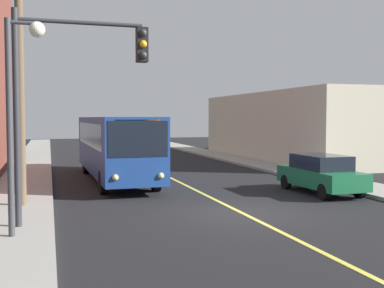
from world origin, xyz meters
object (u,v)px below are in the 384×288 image
(parked_car_green, at_px, (321,173))
(traffic_signal_left_corner, at_px, (74,77))
(street_lamp_left, at_px, (18,95))
(fire_hydrant, at_px, (322,170))
(utility_pole_near, at_px, (19,23))
(city_bus, at_px, (115,145))

(parked_car_green, relative_size, traffic_signal_left_corner, 0.73)
(parked_car_green, bearing_deg, street_lamp_left, -158.27)
(street_lamp_left, distance_m, fire_hydrant, 16.05)
(utility_pole_near, relative_size, street_lamp_left, 2.08)
(traffic_signal_left_corner, bearing_deg, fire_hydrant, 28.61)
(parked_car_green, bearing_deg, utility_pole_near, -179.51)
(city_bus, bearing_deg, parked_car_green, -40.73)
(city_bus, distance_m, fire_hydrant, 10.46)
(city_bus, distance_m, traffic_signal_left_corner, 10.75)
(parked_car_green, bearing_deg, traffic_signal_left_corner, -160.93)
(street_lamp_left, bearing_deg, traffic_signal_left_corner, 37.92)
(street_lamp_left, bearing_deg, parked_car_green, 21.73)
(city_bus, xyz_separation_m, fire_hydrant, (9.79, -3.48, -1.23))
(parked_car_green, relative_size, street_lamp_left, 0.80)
(street_lamp_left, bearing_deg, city_bus, 70.97)
(traffic_signal_left_corner, bearing_deg, utility_pole_near, 115.19)
(city_bus, xyz_separation_m, traffic_signal_left_corner, (-2.47, -10.17, 2.49))
(city_bus, height_order, traffic_signal_left_corner, traffic_signal_left_corner)
(utility_pole_near, bearing_deg, fire_hydrant, 13.25)
(street_lamp_left, height_order, fire_hydrant, street_lamp_left)
(parked_car_green, xyz_separation_m, traffic_signal_left_corner, (-10.19, -3.52, 3.46))
(utility_pole_near, bearing_deg, traffic_signal_left_corner, -64.81)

